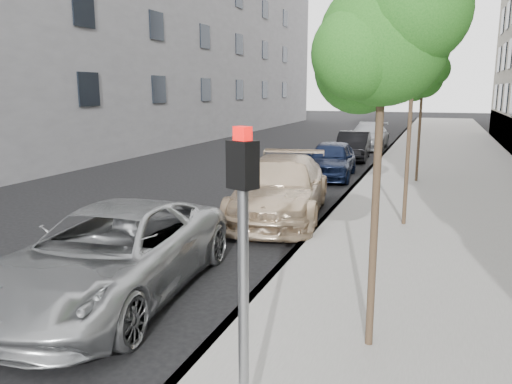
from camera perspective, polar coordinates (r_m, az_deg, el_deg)
The scene contains 12 objects.
ground at distance 7.07m, azimuth -17.47°, elevation -18.36°, with size 160.00×160.00×0.00m, color black.
sidewalk at distance 28.97m, azimuth 20.87°, elevation 4.09°, with size 6.40×72.00×0.14m, color gray.
curb at distance 29.10m, azimuth 14.70°, elevation 4.50°, with size 0.15×72.00×0.14m, color #9E9B93.
tree_near at distance 6.33m, azimuth 14.62°, elevation 16.39°, with size 1.84×1.64×4.81m.
tree_mid at distance 12.82m, azimuth 17.76°, elevation 15.25°, with size 1.64×1.44×5.09m.
tree_far at distance 19.29m, azimuth 18.61°, elevation 12.27°, with size 1.77×1.57×4.63m.
signal_pole at distance 4.51m, azimuth -1.48°, elevation -6.92°, with size 0.29×0.26×3.02m.
minivan at distance 8.81m, azimuth -16.13°, elevation -6.76°, with size 2.53×5.49×1.53m, color #9DA0A1.
suv at distance 13.73m, azimuth 2.86°, elevation 0.46°, with size 2.30×5.66×1.64m, color beige.
sedan_blue at distance 20.20m, azimuth 8.58°, elevation 3.70°, with size 1.76×4.36×1.49m, color black.
sedan_black at distance 25.64m, azimuth 11.04°, elevation 5.19°, with size 1.49×4.28×1.41m, color black.
sedan_rear at distance 30.91m, azimuth 12.73°, elevation 6.27°, with size 2.12×5.22×1.52m, color #9A9CA1.
Camera 1 is at (3.90, -4.77, 3.46)m, focal length 35.00 mm.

